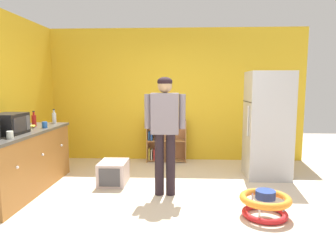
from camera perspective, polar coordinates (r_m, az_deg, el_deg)
ground_plane at (r=4.42m, az=0.87°, el=-13.11°), size 12.00×12.00×0.00m
back_wall at (r=6.47m, az=1.60°, el=5.68°), size 5.20×0.06×2.70m
left_side_wall at (r=5.67m, az=-26.53°, el=4.63°), size 0.06×2.99×2.70m
kitchen_counter at (r=5.02m, az=-25.16°, el=-5.93°), size 0.65×2.13×0.90m
refrigerator at (r=5.48m, az=17.78°, el=0.17°), size 0.73×0.68×1.78m
bookshelf at (r=6.41m, az=-0.73°, el=-3.21°), size 0.80×0.28×0.85m
standing_person at (r=4.33m, az=-0.57°, el=0.18°), size 0.57×0.22×1.67m
baby_walker at (r=3.98m, az=17.35°, el=-13.42°), size 0.60×0.60×0.32m
pet_carrier at (r=5.05m, az=-9.96°, el=-8.41°), size 0.42×0.55×0.36m
microwave at (r=4.69m, az=-27.16°, el=0.35°), size 0.37×0.48×0.28m
banana_bunch at (r=5.24m, az=-23.49°, el=-0.00°), size 0.12×0.16×0.04m
clear_bottle at (r=5.72m, az=-20.13°, el=1.46°), size 0.07×0.07×0.25m
ketchup_bottle at (r=5.42m, az=-23.33°, el=0.98°), size 0.07×0.07×0.25m
white_cup at (r=4.30m, az=-26.96°, el=-1.46°), size 0.08×0.08×0.09m
teal_cup at (r=5.18m, az=-25.65°, el=0.01°), size 0.08×0.08×0.09m
blue_cup at (r=5.17m, az=-21.65°, el=0.21°), size 0.08×0.08×0.09m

